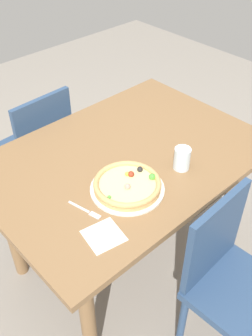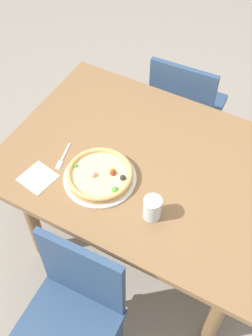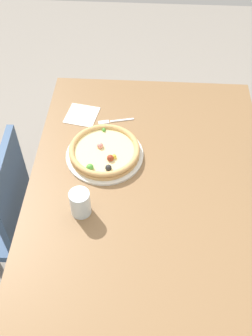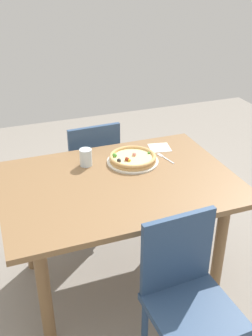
# 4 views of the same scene
# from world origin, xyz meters

# --- Properties ---
(ground_plane) EXTENTS (6.00, 6.00, 0.00)m
(ground_plane) POSITION_xyz_m (0.00, 0.00, 0.00)
(ground_plane) COLOR gray
(dining_table) EXTENTS (1.37, 0.97, 0.77)m
(dining_table) POSITION_xyz_m (0.00, 0.00, 0.66)
(dining_table) COLOR olive
(dining_table) RESTS_ON ground
(chair_near) EXTENTS (0.42, 0.42, 0.88)m
(chair_near) POSITION_xyz_m (0.10, -0.70, 0.49)
(chair_near) COLOR navy
(chair_near) RESTS_ON ground
(chair_far) EXTENTS (0.42, 0.42, 0.88)m
(chair_far) POSITION_xyz_m (0.02, 0.70, 0.49)
(chair_far) COLOR navy
(chair_far) RESTS_ON ground
(plate) EXTENTS (0.33, 0.33, 0.01)m
(plate) POSITION_xyz_m (0.16, 0.19, 0.78)
(plate) COLOR silver
(plate) RESTS_ON dining_table
(pizza) EXTENTS (0.30, 0.30, 0.05)m
(pizza) POSITION_xyz_m (0.16, 0.19, 0.80)
(pizza) COLOR tan
(pizza) RESTS_ON plate
(fork) EXTENTS (0.05, 0.16, 0.00)m
(fork) POSITION_xyz_m (0.38, 0.17, 0.77)
(fork) COLOR silver
(fork) RESTS_ON dining_table
(drinking_glass) EXTENTS (0.08, 0.08, 0.11)m
(drinking_glass) POSITION_xyz_m (-0.13, 0.25, 0.83)
(drinking_glass) COLOR silver
(drinking_glass) RESTS_ON dining_table
(napkin) EXTENTS (0.16, 0.16, 0.00)m
(napkin) POSITION_xyz_m (0.41, 0.32, 0.77)
(napkin) COLOR white
(napkin) RESTS_ON dining_table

